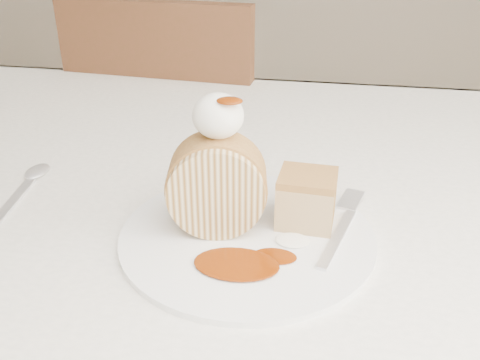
# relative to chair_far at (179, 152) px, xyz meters

# --- Properties ---
(table) EXTENTS (1.40, 0.90, 0.75)m
(table) POSITION_rel_chair_far_xyz_m (0.23, -0.54, 0.14)
(table) COLOR beige
(table) RESTS_ON ground
(chair_far) EXTENTS (0.46, 0.46, 0.91)m
(chair_far) POSITION_rel_chair_far_xyz_m (0.00, 0.00, 0.00)
(chair_far) COLOR brown
(chair_far) RESTS_ON ground
(plate) EXTENTS (0.31, 0.31, 0.01)m
(plate) POSITION_rel_chair_far_xyz_m (0.29, -0.69, 0.24)
(plate) COLOR white
(plate) RESTS_ON table
(roulade_slice) EXTENTS (0.12, 0.08, 0.11)m
(roulade_slice) POSITION_rel_chair_far_xyz_m (0.25, -0.69, 0.29)
(roulade_slice) COLOR beige
(roulade_slice) RESTS_ON plate
(cake_chunk) EXTENTS (0.07, 0.06, 0.05)m
(cake_chunk) POSITION_rel_chair_far_xyz_m (0.35, -0.66, 0.27)
(cake_chunk) COLOR #A27C3D
(cake_chunk) RESTS_ON plate
(whipped_cream) EXTENTS (0.06, 0.06, 0.05)m
(whipped_cream) POSITION_rel_chair_far_xyz_m (0.25, -0.67, 0.37)
(whipped_cream) COLOR white
(whipped_cream) RESTS_ON roulade_slice
(caramel_drizzle) EXTENTS (0.03, 0.02, 0.01)m
(caramel_drizzle) POSITION_rel_chair_far_xyz_m (0.26, -0.68, 0.40)
(caramel_drizzle) COLOR #6A2404
(caramel_drizzle) RESTS_ON whipped_cream
(caramel_pool) EXTENTS (0.09, 0.06, 0.00)m
(caramel_pool) POSITION_rel_chair_far_xyz_m (0.28, -0.76, 0.24)
(caramel_pool) COLOR #6A2404
(caramel_pool) RESTS_ON plate
(fork) EXTENTS (0.07, 0.17, 0.00)m
(fork) POSITION_rel_chair_far_xyz_m (0.39, -0.69, 0.24)
(fork) COLOR silver
(fork) RESTS_ON plate
(spoon) EXTENTS (0.05, 0.17, 0.00)m
(spoon) POSITION_rel_chair_far_xyz_m (-0.02, -0.67, 0.23)
(spoon) COLOR silver
(spoon) RESTS_ON table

